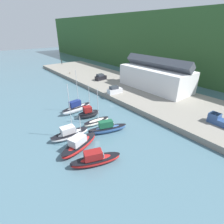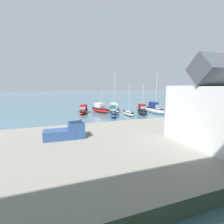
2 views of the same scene
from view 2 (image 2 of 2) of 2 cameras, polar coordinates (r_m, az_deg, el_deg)
ground_plane at (r=44.35m, az=1.40°, el=-0.82°), size 320.00×320.00×0.00m
quay_promenade at (r=24.89m, az=21.83°, el=-7.98°), size 132.28×21.12×1.22m
moored_boat_0 at (r=47.43m, az=13.56°, el=0.94°), size 2.35×7.85×10.11m
moored_boat_1 at (r=44.64m, az=9.78°, el=0.41°), size 2.76×5.13×7.68m
moored_boat_2 at (r=43.23m, az=5.31°, el=-0.31°), size 1.89×5.93×7.76m
moored_boat_3 at (r=41.78m, az=0.40°, el=-0.17°), size 3.97×7.75×2.51m
moored_boat_4 at (r=48.77m, az=0.68°, el=1.14°), size 2.73×7.19×10.12m
moored_boat_5 at (r=47.68m, az=-3.89°, el=0.98°), size 4.75×8.11×5.89m
moored_boat_6 at (r=46.47m, az=-9.26°, el=0.54°), size 4.44×7.77×2.29m
parked_car_0 at (r=38.65m, az=27.10°, el=-0.09°), size 2.34×4.40×2.16m
pickup_truck_0 at (r=21.62m, az=-14.18°, el=-6.20°), size 4.79×2.12×1.90m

